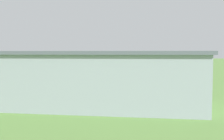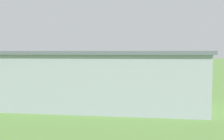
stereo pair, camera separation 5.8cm
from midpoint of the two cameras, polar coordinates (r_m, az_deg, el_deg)
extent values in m
plane|color=#608C42|center=(62.01, 3.62, -1.55)|extent=(400.00, 400.00, 0.00)
cube|color=#99A3AD|center=(29.64, -7.21, -2.04)|extent=(26.42, 10.53, 5.60)
cube|color=slate|center=(29.48, -7.26, 3.72)|extent=(27.03, 11.14, 0.35)
cube|color=#384251|center=(34.67, -4.95, -2.01)|extent=(9.21, 0.26, 4.59)
cylinder|color=yellow|center=(60.42, 1.74, 1.02)|extent=(5.50, 5.54, 1.87)
cone|color=black|center=(63.33, -0.26, 0.78)|extent=(1.12, 1.12, 0.87)
cube|color=silver|center=(61.04, 1.30, 0.81)|extent=(7.20, 7.14, 0.26)
cube|color=silver|center=(61.41, 1.00, 1.95)|extent=(7.20, 7.14, 0.26)
cube|color=yellow|center=(58.13, 3.47, 2.28)|extent=(0.94, 0.95, 1.41)
cube|color=silver|center=(58.08, 3.54, 1.23)|extent=(2.48, 2.47, 0.18)
cylinder|color=black|center=(61.48, 2.15, -0.22)|extent=(0.55, 0.55, 0.64)
cylinder|color=black|center=(60.33, 0.73, -0.30)|extent=(0.55, 0.55, 0.64)
cylinder|color=#332D28|center=(62.98, 3.22, 1.45)|extent=(0.21, 0.21, 1.26)
cylinder|color=#332D28|center=(59.55, -1.03, 1.31)|extent=(0.21, 0.21, 1.26)
cube|color=orange|center=(46.46, -18.62, -2.69)|extent=(1.91, 4.12, 0.76)
cube|color=#2D3842|center=(46.39, -18.64, -1.87)|extent=(1.61, 2.33, 0.58)
cylinder|color=black|center=(44.90, -18.55, -3.40)|extent=(0.25, 0.65, 0.64)
cylinder|color=black|center=(45.78, -20.40, -3.30)|extent=(0.25, 0.65, 0.64)
cylinder|color=black|center=(47.27, -16.88, -3.01)|extent=(0.25, 0.65, 0.64)
cylinder|color=black|center=(48.11, -18.66, -2.93)|extent=(0.25, 0.65, 0.64)
cube|color=#2D4C8C|center=(40.62, 14.89, -2.43)|extent=(2.32, 2.32, 2.00)
cube|color=silver|center=(43.79, 14.20, -1.74)|extent=(2.44, 4.42, 2.35)
cylinder|color=black|center=(41.22, 16.31, -3.76)|extent=(0.33, 0.97, 0.96)
cylinder|color=black|center=(40.87, 13.27, -3.77)|extent=(0.33, 0.97, 0.96)
cylinder|color=black|center=(45.36, 15.30, -3.06)|extent=(0.33, 0.97, 0.96)
cylinder|color=black|center=(45.04, 12.54, -3.06)|extent=(0.33, 0.97, 0.96)
cylinder|color=#33723F|center=(44.71, 1.47, -3.08)|extent=(0.44, 0.44, 0.88)
cylinder|color=#72338C|center=(44.63, 1.48, -2.12)|extent=(0.53, 0.53, 0.62)
sphere|color=#9E704C|center=(44.59, 1.48, -1.57)|extent=(0.24, 0.24, 0.24)
cylinder|color=#33723F|center=(48.85, -9.66, -2.59)|extent=(0.39, 0.39, 0.79)
cylinder|color=beige|center=(48.78, -9.67, -1.80)|extent=(0.46, 0.46, 0.56)
sphere|color=brown|center=(48.75, -9.68, -1.35)|extent=(0.21, 0.21, 0.21)
cylinder|color=orange|center=(45.19, 8.79, -3.03)|extent=(0.45, 0.45, 0.90)
cylinder|color=#B23333|center=(45.10, 8.80, -2.07)|extent=(0.54, 0.54, 0.64)
sphere|color=#9E704C|center=(45.06, 8.80, -1.51)|extent=(0.24, 0.24, 0.24)
camera|label=1|loc=(0.03, -89.97, 0.00)|focal=42.33mm
camera|label=2|loc=(0.03, 90.03, 0.00)|focal=42.33mm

